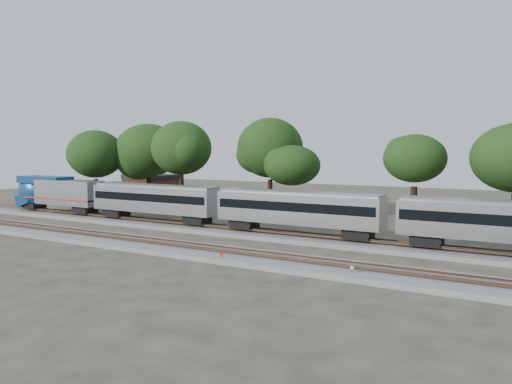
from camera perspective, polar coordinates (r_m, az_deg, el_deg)
ground at (r=44.46m, az=-1.46°, el=-6.39°), size 160.00×160.00×0.00m
track_far at (r=49.53m, az=2.21°, el=-4.98°), size 160.00×5.00×0.73m
track_near at (r=41.14m, az=-4.42°, el=-7.03°), size 160.00×5.00×0.73m
train at (r=44.88m, az=15.42°, el=-2.44°), size 105.08×2.99×4.42m
switch_stand_red at (r=38.41m, az=-3.99°, el=-7.31°), size 0.29×0.06×0.92m
switch_stand_white at (r=34.63m, az=10.91°, el=-8.78°), size 0.27×0.12×0.88m
switch_lever at (r=35.60m, az=3.98°, el=-9.01°), size 0.55×0.40×0.30m
brick_building at (r=88.38m, az=-11.77°, el=0.58°), size 10.17×8.00×4.39m
tree_0 at (r=77.34m, az=-17.88°, el=4.13°), size 8.15×8.15×11.48m
tree_1 at (r=75.74m, az=-12.21°, el=4.68°), size 8.72×8.72×12.29m
tree_2 at (r=67.04m, az=-8.57°, el=4.98°), size 9.02×9.02×12.72m
tree_3 at (r=64.77m, az=1.63°, el=5.05°), size 9.04×9.04×12.74m
tree_4 at (r=61.50m, az=4.13°, el=3.03°), size 6.85×6.85×9.66m
tree_5 at (r=64.92m, az=17.69°, el=3.65°), size 7.70×7.70×10.86m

